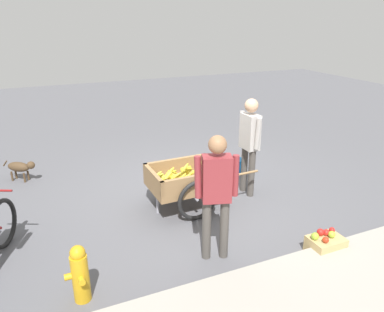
% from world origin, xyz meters
% --- Properties ---
extents(ground_plane, '(24.00, 24.00, 0.00)m').
position_xyz_m(ground_plane, '(0.00, 0.00, 0.00)').
color(ground_plane, '#56565B').
extents(fruit_cart, '(1.67, 0.96, 0.75)m').
position_xyz_m(fruit_cart, '(0.35, 0.38, 0.44)').
color(fruit_cart, '#937047').
rests_on(fruit_cart, ground).
extents(vendor_person, '(0.22, 0.58, 1.64)m').
position_xyz_m(vendor_person, '(-0.79, 0.35, 0.98)').
color(vendor_person, '#4C4742').
rests_on(vendor_person, ground).
extents(dog, '(0.55, 0.45, 0.40)m').
position_xyz_m(dog, '(2.74, -1.73, 0.27)').
color(dog, '#4C3823').
rests_on(dog, ground).
extents(fire_hydrant, '(0.25, 0.25, 0.67)m').
position_xyz_m(fire_hydrant, '(2.16, 1.86, 0.33)').
color(fire_hydrant, gold).
rests_on(fire_hydrant, ground).
extents(plastic_bucket, '(0.25, 0.25, 0.28)m').
position_xyz_m(plastic_bucket, '(-1.11, -0.46, 0.14)').
color(plastic_bucket, '#1966B2').
rests_on(plastic_bucket, ground).
extents(apple_crate, '(0.44, 0.32, 0.32)m').
position_xyz_m(apple_crate, '(-0.81, 2.23, 0.13)').
color(apple_crate, tan).
rests_on(apple_crate, ground).
extents(bystander_person, '(0.50, 0.29, 1.61)m').
position_xyz_m(bystander_person, '(0.52, 1.74, 0.96)').
color(bystander_person, '#4C4742').
rests_on(bystander_person, ground).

